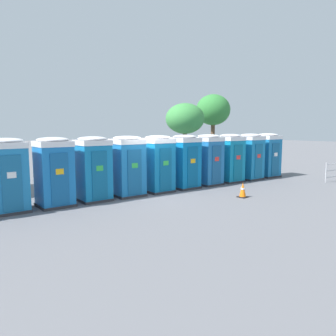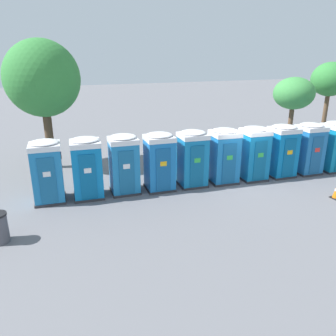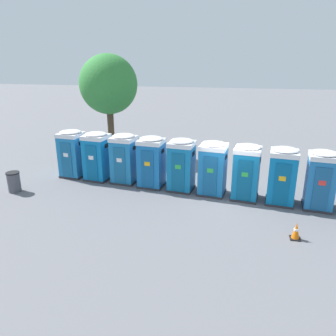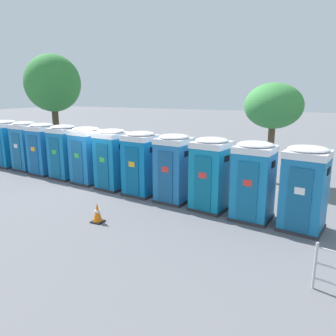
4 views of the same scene
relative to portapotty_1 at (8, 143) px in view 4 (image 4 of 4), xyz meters
The scene contains 15 objects.
ground_plane 7.01m from the portapotty_1, ahead, with size 120.00×120.00×0.00m, color slate.
portapotty_1 is the anchor object (origin of this frame).
portapotty_2 1.53m from the portapotty_1, ahead, with size 1.31×1.31×2.54m.
portapotty_3 3.06m from the portapotty_1, ahead, with size 1.31×1.30×2.54m.
portapotty_4 4.59m from the portapotty_1, ahead, with size 1.31×1.31×2.54m.
portapotty_5 6.13m from the portapotty_1, ahead, with size 1.36×1.34×2.54m.
portapotty_6 7.66m from the portapotty_1, ahead, with size 1.30×1.33×2.54m.
portapotty_7 9.19m from the portapotty_1, ahead, with size 1.31×1.31×2.54m.
portapotty_8 10.72m from the portapotty_1, ahead, with size 1.28×1.31×2.54m.
portapotty_9 12.25m from the portapotty_1, ahead, with size 1.34×1.35×2.54m.
portapotty_10 13.78m from the portapotty_1, ahead, with size 1.31×1.30×2.54m.
portapotty_11 15.31m from the portapotty_1, ahead, with size 1.39×1.37×2.54m.
street_tree_1 5.79m from the portapotty_1, 102.82° to the left, with size 3.63×3.63×6.44m.
street_tree_2 13.88m from the portapotty_1, 12.53° to the left, with size 2.50×2.50×4.42m.
traffic_cone 10.32m from the portapotty_1, 24.31° to the right, with size 0.36×0.36×0.64m.
Camera 4 is at (8.85, -11.02, 4.05)m, focal length 35.00 mm.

